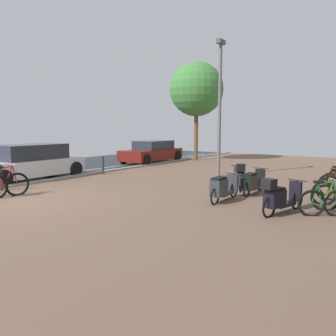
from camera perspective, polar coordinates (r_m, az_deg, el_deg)
The scene contains 14 objects.
ground at distance 9.19m, azimuth -20.08°, elevation -6.85°, with size 21.00×40.00×0.13m.
bicycle_foreground at distance 11.19m, azimuth -26.52°, elevation -2.49°, with size 0.75×1.40×1.12m.
bicycle_rack_00 at distance 8.75m, azimuth 25.48°, elevation -5.44°, with size 1.12×0.75×0.93m.
bicycle_rack_02 at distance 10.10m, azimuth 27.08°, elevation -3.88°, with size 1.21×0.64×0.95m.
scooter_near at distance 9.53m, azimuth 9.39°, elevation -3.45°, with size 0.52×1.75×0.76m.
scooter_mid at distance 8.48m, azimuth 18.70°, elevation -4.79°, with size 0.78×1.74×0.95m.
scooter_far at distance 10.72m, azimuth 14.43°, elevation -2.43°, with size 0.52×1.79×0.80m.
scooter_extra at distance 11.51m, azimuth 12.30°, elevation -1.52°, with size 1.00×1.67×0.95m.
parked_car_near at distance 14.60m, azimuth -22.72°, elevation 0.91°, with size 1.91×4.25×1.42m.
parked_car_far at distance 19.97m, azimuth -2.77°, elevation 2.81°, with size 1.88×4.21×1.29m.
lamp_post at distance 14.28m, azimuth 8.96°, elevation 11.24°, with size 0.20×0.52×5.69m.
street_tree at distance 21.12m, azimuth 4.96°, elevation 13.40°, with size 3.35×3.35×6.13m.
bollard_near at distance 12.37m, azimuth -27.02°, elevation -1.50°, with size 0.12×0.12×0.87m.
bollard_far at distance 15.18m, azimuth -11.22°, elevation 0.52°, with size 0.12×0.12×0.82m.
Camera 1 is at (8.73, -5.14, 2.13)m, focal length 35.16 mm.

